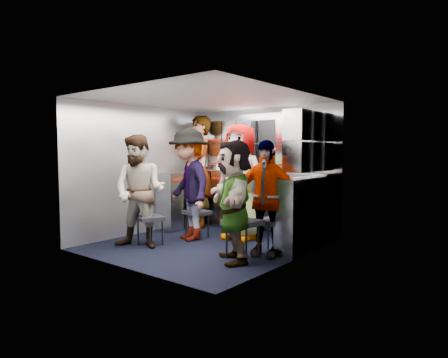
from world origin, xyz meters
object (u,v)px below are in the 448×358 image
Objects in this scene: jump_seat_near_left at (150,219)px; attendant_arc_c at (240,182)px; attendant_standing at (199,171)px; attendant_arc_d at (265,198)px; attendant_arc_b at (189,185)px; jump_seat_near_right at (242,224)px; attendant_arc_e at (234,201)px; attendant_arc_a at (140,191)px; jump_seat_mid_left at (197,214)px; jump_seat_center at (247,210)px; jump_seat_mid_right at (272,223)px.

attendant_arc_c is (0.76, 1.15, 0.51)m from jump_seat_near_left.
attendant_standing reaches higher than attendant_arc_d.
attendant_standing is at bearing 148.53° from attendant_arc_b.
jump_seat_near_right is 2.32m from attendant_standing.
jump_seat_near_right is at bearing 132.89° from attendant_arc_e.
attendant_arc_b reaches higher than jump_seat_near_left.
attendant_arc_a is at bearing -34.14° from attendant_standing.
jump_seat_mid_left is 0.21× the size of attendant_standing.
attendant_arc_b is at bearing 53.02° from attendant_arc_a.
jump_seat_near_left is 0.23× the size of attendant_standing.
jump_seat_near_left is 1.48m from jump_seat_near_right.
jump_seat_center is at bearing 60.18° from jump_seat_near_left.
attendant_arc_c reaches higher than attendant_arc_d.
attendant_standing reaches higher than jump_seat_near_right.
jump_seat_mid_right is (1.60, 0.74, 0.03)m from jump_seat_near_left.
attendant_arc_c is (1.18, -0.36, -0.11)m from attendant_standing.
attendant_arc_a is 0.94× the size of attendant_arc_b.
jump_seat_mid_right is 0.24× the size of attendant_standing.
jump_seat_near_right is 1.22m from attendant_arc_c.
jump_seat_mid_left is at bearing -7.88° from attendant_standing.
attendant_arc_d reaches higher than jump_seat_center.
jump_seat_near_right is at bearing 8.88° from attendant_arc_b.
jump_seat_near_right is 0.29× the size of attendant_arc_b.
attendant_arc_e is at bearing 1.72° from attendant_arc_b.
jump_seat_center is 0.33× the size of attendant_arc_a.
attendant_standing is 1.75m from attendant_arc_a.
attendant_arc_a is (0.41, -1.69, -0.20)m from attendant_standing.
jump_seat_near_left is 1.09× the size of jump_seat_mid_left.
jump_seat_center is at bearing 87.91° from attendant_arc_c.
attendant_standing is 1.23m from attendant_arc_c.
attendant_arc_e is (0.69, -1.08, -0.13)m from attendant_arc_c.
attendant_arc_d is (1.42, -0.06, -0.10)m from attendant_arc_b.
attendant_arc_a is 1.77m from attendant_arc_d.
jump_seat_mid_right is (0.84, -0.60, -0.03)m from jump_seat_center.
attendant_arc_c is at bearing 35.90° from attendant_arc_a.
jump_seat_mid_right is 0.96× the size of jump_seat_near_right.
attendant_arc_b is (0.00, -0.18, 0.47)m from jump_seat_mid_left.
jump_seat_near_left is 1.74m from attendant_arc_d.
attendant_arc_d is (0.84, -0.60, -0.13)m from attendant_arc_c.
attendant_arc_d reaches higher than jump_seat_near_left.
jump_seat_near_left is at bearing -169.97° from jump_seat_near_right.
attendant_arc_c is (0.58, 0.35, 0.51)m from jump_seat_mid_left.
jump_seat_center is 1.19m from attendant_arc_d.
attendant_arc_e is at bearing -102.31° from jump_seat_mid_right.
jump_seat_near_left is at bearing -81.37° from attendant_arc_b.
jump_seat_mid_left is at bearing -137.69° from jump_seat_center.
attendant_arc_e is (-0.14, -0.48, 0.00)m from attendant_arc_d.
jump_seat_center is 1.03m from jump_seat_mid_right.
jump_seat_mid_left is 0.79m from jump_seat_center.
jump_seat_near_left is 1.77m from jump_seat_mid_right.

